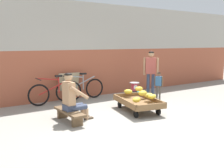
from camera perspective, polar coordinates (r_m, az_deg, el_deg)
ground_plane at (r=5.72m, az=6.02°, el=-9.08°), size 80.00×80.00×0.00m
back_wall at (r=8.33m, az=-8.61°, el=7.49°), size 16.00×0.30×3.10m
banana_cart at (r=6.71m, az=5.92°, el=-4.18°), size 1.11×1.58×0.36m
banana_pile at (r=6.71m, az=6.66°, el=-2.25°), size 0.95×1.23×0.26m
low_bench at (r=5.89m, az=-9.64°, el=-6.59°), size 0.35×1.11×0.27m
vendor_seated at (r=5.84m, az=-8.98°, el=-2.99°), size 0.70×0.51×1.14m
plastic_crate at (r=7.87m, az=5.08°, el=-2.82°), size 0.36×0.28×0.30m
weighing_scale at (r=7.81m, az=5.12°, el=-0.65°), size 0.30×0.30×0.29m
bicycle_near_left at (r=7.65m, az=-12.64°, el=-1.81°), size 1.66×0.48×0.86m
bicycle_far_left at (r=8.07m, az=-7.18°, el=-1.09°), size 1.66×0.48×0.86m
sign_board at (r=8.16m, az=-9.92°, el=-0.47°), size 0.70×0.27×0.87m
customer_adult at (r=8.32m, az=8.80°, el=3.36°), size 0.37×0.37×1.53m
customer_child at (r=8.07m, az=10.53°, el=0.24°), size 0.19×0.25×0.89m
shopping_bag at (r=7.51m, az=8.17°, el=-3.70°), size 0.18×0.12×0.24m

